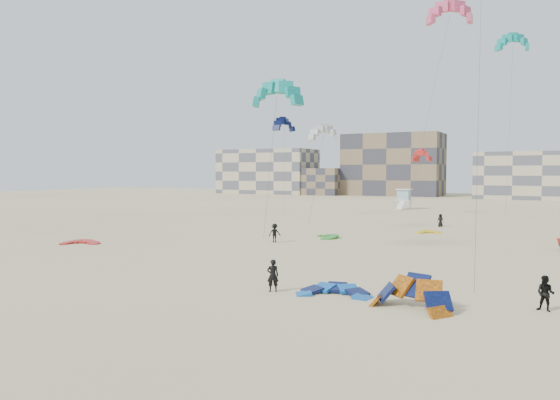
% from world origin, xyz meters
% --- Properties ---
extents(ground, '(320.00, 320.00, 0.00)m').
position_xyz_m(ground, '(0.00, 0.00, 0.00)').
color(ground, beige).
rests_on(ground, ground).
extents(kite_ground_blue, '(4.63, 4.80, 1.72)m').
position_xyz_m(kite_ground_blue, '(3.29, 4.86, 0.00)').
color(kite_ground_blue, blue).
rests_on(kite_ground_blue, ground).
extents(kite_ground_orange, '(5.45, 5.39, 4.42)m').
position_xyz_m(kite_ground_orange, '(7.95, 3.56, 0.00)').
color(kite_ground_orange, orange).
rests_on(kite_ground_orange, ground).
extents(kite_ground_red, '(4.77, 4.86, 0.91)m').
position_xyz_m(kite_ground_red, '(-26.85, 13.90, 0.00)').
color(kite_ground_red, red).
rests_on(kite_ground_red, ground).
extents(kite_ground_green, '(4.70, 4.62, 1.01)m').
position_xyz_m(kite_ground_green, '(-7.43, 29.50, 0.00)').
color(kite_ground_green, green).
rests_on(kite_ground_green, ground).
extents(kite_ground_yellow, '(3.80, 3.85, 0.86)m').
position_xyz_m(kite_ground_yellow, '(1.20, 38.82, 0.00)').
color(kite_ground_yellow, yellow).
rests_on(kite_ground_yellow, ground).
extents(kitesurfer_main, '(0.83, 0.78, 1.91)m').
position_xyz_m(kitesurfer_main, '(-0.21, 3.98, 0.95)').
color(kitesurfer_main, black).
rests_on(kitesurfer_main, ground).
extents(kitesurfer_b, '(1.03, 0.89, 1.81)m').
position_xyz_m(kitesurfer_b, '(14.09, 6.34, 0.90)').
color(kitesurfer_b, black).
rests_on(kitesurfer_b, ground).
extents(kitesurfer_c, '(1.36, 1.32, 1.87)m').
position_xyz_m(kitesurfer_c, '(-10.55, 23.57, 0.93)').
color(kitesurfer_c, black).
rests_on(kitesurfer_c, ground).
extents(kitesurfer_e, '(0.85, 0.60, 1.64)m').
position_xyz_m(kitesurfer_e, '(0.96, 46.73, 0.82)').
color(kitesurfer_e, black).
rests_on(kitesurfer_e, ground).
extents(kite_fly_teal_a, '(5.65, 6.04, 13.65)m').
position_xyz_m(kite_fly_teal_a, '(-6.22, 15.84, 13.19)').
color(kite_fly_teal_a, '#10AFA2').
rests_on(kite_fly_teal_a, ground).
extents(kite_fly_grey, '(4.88, 6.43, 11.58)m').
position_xyz_m(kite_fly_grey, '(-10.15, 35.05, 11.36)').
color(kite_fly_grey, silver).
rests_on(kite_fly_grey, ground).
extents(kite_fly_pink, '(10.76, 15.83, 24.14)m').
position_xyz_m(kite_fly_pink, '(3.56, 36.89, 23.78)').
color(kite_fly_pink, '#F44B81').
rests_on(kite_fly_pink, ground).
extents(kite_fly_navy, '(6.66, 10.23, 14.54)m').
position_xyz_m(kite_fly_navy, '(-23.75, 51.32, 14.08)').
color(kite_fly_navy, '#0D1948').
rests_on(kite_fly_navy, ground).
extents(kite_fly_teal_b, '(5.56, 5.38, 24.88)m').
position_xyz_m(kite_fly_teal_b, '(8.07, 58.44, 24.61)').
color(kite_fly_teal_b, '#10AFA2').
rests_on(kite_fly_teal_b, ground).
extents(kite_fly_red, '(5.28, 8.79, 9.86)m').
position_xyz_m(kite_fly_red, '(-5.83, 65.68, 9.44)').
color(kite_fly_red, red).
rests_on(kite_fly_red, ground).
extents(lifeguard_tower_far, '(2.68, 5.11, 3.75)m').
position_xyz_m(lifeguard_tower_far, '(-11.71, 77.09, 1.86)').
color(lifeguard_tower_far, white).
rests_on(lifeguard_tower_far, ground).
extents(condo_west_a, '(30.00, 15.00, 14.00)m').
position_xyz_m(condo_west_a, '(-70.00, 130.00, 7.00)').
color(condo_west_a, tan).
rests_on(condo_west_a, ground).
extents(condo_west_b, '(28.00, 14.00, 18.00)m').
position_xyz_m(condo_west_b, '(-30.00, 134.00, 9.00)').
color(condo_west_b, brown).
rests_on(condo_west_b, ground).
extents(condo_mid, '(32.00, 16.00, 12.00)m').
position_xyz_m(condo_mid, '(10.00, 130.00, 6.00)').
color(condo_mid, tan).
rests_on(condo_mid, ground).
extents(condo_fill_left, '(12.00, 10.00, 8.00)m').
position_xyz_m(condo_fill_left, '(-50.00, 128.00, 4.00)').
color(condo_fill_left, brown).
rests_on(condo_fill_left, ground).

